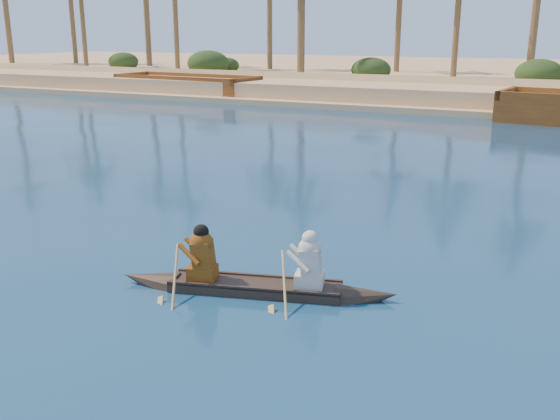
% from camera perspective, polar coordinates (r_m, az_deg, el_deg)
% --- Properties ---
extents(ground, '(160.00, 160.00, 0.00)m').
position_cam_1_polar(ground, '(14.36, 10.04, -2.59)').
color(ground, '#0C264E').
rests_on(ground, ground).
extents(sandy_embankment, '(150.00, 51.00, 1.50)m').
position_cam_1_polar(sandy_embankment, '(60.28, 22.88, 10.94)').
color(sandy_embankment, '#DEAF7D').
rests_on(sandy_embankment, ground).
extents(shrub_cluster, '(100.00, 6.00, 2.40)m').
position_cam_1_polar(shrub_cluster, '(44.92, 21.64, 10.63)').
color(shrub_cluster, '#263C15').
rests_on(shrub_cluster, ground).
extents(canoe, '(5.05, 1.98, 1.39)m').
position_cam_1_polar(canoe, '(11.23, -2.29, -6.23)').
color(canoe, '#34291C').
rests_on(canoe, ground).
extents(barge_left, '(11.13, 4.56, 1.81)m').
position_cam_1_polar(barge_left, '(46.61, -8.53, 11.00)').
color(barge_left, brown).
rests_on(barge_left, ground).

